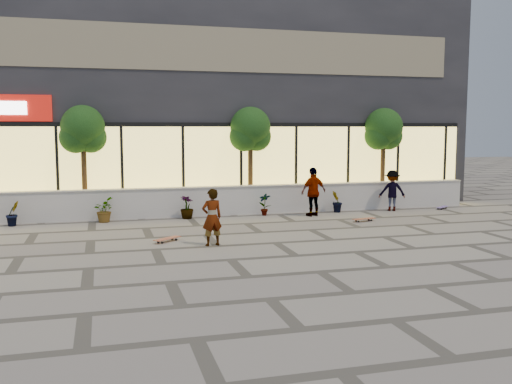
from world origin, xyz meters
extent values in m
plane|color=gray|center=(0.00, 0.00, 0.00)|extent=(80.00, 80.00, 0.00)
cube|color=silver|center=(0.00, 7.00, 0.50)|extent=(22.00, 0.35, 1.00)
cube|color=#B2AFA8|center=(0.00, 7.00, 1.02)|extent=(22.00, 0.42, 0.04)
cube|color=#222227|center=(0.00, 12.50, 4.25)|extent=(24.00, 9.00, 8.50)
cube|color=#E9CC5D|center=(0.00, 7.98, 1.70)|extent=(23.04, 0.05, 3.00)
cube|color=black|center=(0.00, 7.95, 3.25)|extent=(23.04, 0.08, 0.15)
cube|color=brown|center=(0.00, 7.98, 6.00)|extent=(21.60, 0.05, 1.60)
imported|color=#163611|center=(-5.70, 6.45, 0.41)|extent=(0.57, 0.57, 0.81)
imported|color=#163611|center=(-2.90, 6.45, 0.41)|extent=(0.68, 0.77, 0.81)
imported|color=#163611|center=(-0.10, 6.45, 0.41)|extent=(0.64, 0.64, 0.81)
imported|color=#163611|center=(2.70, 6.45, 0.41)|extent=(0.46, 0.35, 0.81)
imported|color=#163611|center=(5.50, 6.45, 0.41)|extent=(0.55, 0.57, 0.81)
cylinder|color=#492D1A|center=(-3.50, 7.70, 1.62)|extent=(0.18, 0.18, 3.24)
sphere|color=#163611|center=(-3.50, 7.70, 3.17)|extent=(1.50, 1.50, 1.50)
sphere|color=#163611|center=(-3.75, 7.65, 2.81)|extent=(1.10, 1.10, 1.10)
sphere|color=#163611|center=(-3.25, 7.75, 2.81)|extent=(1.10, 1.10, 1.10)
cylinder|color=#492D1A|center=(2.50, 7.70, 1.62)|extent=(0.18, 0.18, 3.24)
sphere|color=#163611|center=(2.50, 7.70, 3.17)|extent=(1.50, 1.50, 1.50)
sphere|color=#163611|center=(2.25, 7.65, 2.81)|extent=(1.10, 1.10, 1.10)
sphere|color=#163611|center=(2.75, 7.75, 2.81)|extent=(1.10, 1.10, 1.10)
cylinder|color=#492D1A|center=(8.00, 7.70, 1.62)|extent=(0.18, 0.18, 3.24)
sphere|color=#163611|center=(8.00, 7.70, 3.17)|extent=(1.50, 1.50, 1.50)
sphere|color=#163611|center=(7.75, 7.65, 2.81)|extent=(1.10, 1.10, 1.10)
sphere|color=#163611|center=(8.25, 7.75, 2.81)|extent=(1.10, 1.10, 1.10)
imported|color=silver|center=(-0.12, 1.75, 0.77)|extent=(0.61, 0.46, 1.53)
imported|color=silver|center=(4.33, 5.85, 0.87)|extent=(1.10, 0.68, 1.74)
imported|color=maroon|center=(7.68, 6.30, 0.77)|extent=(1.12, 0.84, 1.54)
cube|color=#9C4B33|center=(-1.22, 2.57, 0.09)|extent=(0.83, 0.71, 0.02)
cylinder|color=black|center=(-1.06, 2.79, 0.03)|extent=(0.07, 0.06, 0.06)
cylinder|color=black|center=(-0.96, 2.67, 0.03)|extent=(0.07, 0.06, 0.06)
cylinder|color=black|center=(-1.48, 2.46, 0.03)|extent=(0.07, 0.06, 0.06)
cylinder|color=black|center=(-1.38, 2.34, 0.03)|extent=(0.07, 0.06, 0.06)
cube|color=brown|center=(5.55, 4.30, 0.09)|extent=(0.87, 0.38, 0.02)
cylinder|color=black|center=(5.79, 4.43, 0.03)|extent=(0.07, 0.04, 0.06)
cylinder|color=black|center=(5.82, 4.28, 0.03)|extent=(0.07, 0.04, 0.06)
cylinder|color=black|center=(5.28, 4.33, 0.03)|extent=(0.07, 0.04, 0.06)
cylinder|color=black|center=(5.31, 4.18, 0.03)|extent=(0.07, 0.04, 0.06)
cube|color=#6A549B|center=(9.80, 6.20, 0.08)|extent=(0.75, 0.60, 0.02)
cylinder|color=black|center=(9.96, 6.39, 0.03)|extent=(0.06, 0.06, 0.06)
cylinder|color=black|center=(10.03, 6.28, 0.03)|extent=(0.06, 0.06, 0.06)
cylinder|color=black|center=(9.57, 6.12, 0.03)|extent=(0.06, 0.06, 0.06)
cylinder|color=black|center=(9.64, 6.01, 0.03)|extent=(0.06, 0.06, 0.06)
camera|label=1|loc=(-2.92, -13.00, 3.13)|focal=40.00mm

